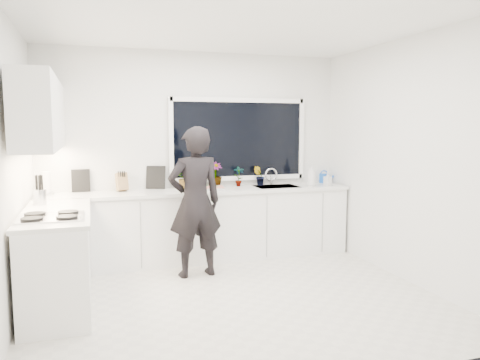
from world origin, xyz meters
name	(u,v)px	position (x,y,z in m)	size (l,w,h in m)	color
floor	(234,298)	(0.00, 0.00, -0.01)	(4.00, 3.50, 0.02)	beige
wall_back	(195,155)	(0.00, 1.76, 1.35)	(4.00, 0.02, 2.70)	white
wall_left	(8,171)	(-2.01, 0.00, 1.35)	(0.02, 3.50, 2.70)	white
wall_right	(406,160)	(2.01, 0.00, 1.35)	(0.02, 3.50, 2.70)	white
ceiling	(234,22)	(0.00, 0.00, 2.71)	(4.00, 3.50, 0.02)	white
window	(239,139)	(0.60, 1.73, 1.55)	(1.80, 0.02, 1.00)	black
base_cabinets_back	(201,226)	(0.00, 1.45, 0.44)	(3.92, 0.58, 0.88)	white
base_cabinets_left	(58,260)	(-1.67, 0.35, 0.44)	(0.58, 1.60, 0.88)	white
countertop_back	(201,191)	(0.00, 1.44, 0.90)	(3.94, 0.62, 0.04)	silver
countertop_left	(56,213)	(-1.67, 0.35, 0.90)	(0.62, 1.60, 0.04)	silver
upper_cabinets	(41,114)	(-1.79, 0.70, 1.85)	(0.34, 2.10, 0.70)	white
sink	(276,190)	(1.05, 1.45, 0.87)	(0.58, 0.42, 0.14)	silver
faucet	(271,177)	(1.05, 1.65, 1.03)	(0.03, 0.03, 0.22)	silver
stovetop	(51,217)	(-1.69, 0.00, 0.94)	(0.56, 0.48, 0.03)	black
person	(195,202)	(-0.21, 0.82, 0.86)	(0.63, 0.41, 1.73)	black
pizza_tray	(209,188)	(0.10, 1.42, 0.94)	(0.41, 0.30, 0.03)	silver
pizza	(209,187)	(0.10, 1.42, 0.95)	(0.38, 0.27, 0.01)	#C73E1A
watering_can	(324,178)	(1.85, 1.61, 0.98)	(0.14, 0.14, 0.13)	#134DB5
paper_towel_roll	(46,184)	(-1.85, 1.55, 1.05)	(0.11, 0.11, 0.26)	silver
knife_block	(122,182)	(-0.97, 1.59, 1.03)	(0.13, 0.10, 0.22)	olive
utensil_crock	(40,197)	(-1.85, 0.80, 1.00)	(0.13, 0.13, 0.16)	silver
picture_frame_large	(81,181)	(-1.46, 1.69, 1.06)	(0.22, 0.02, 0.28)	black
picture_frame_small	(156,177)	(-0.54, 1.69, 1.07)	(0.25, 0.02, 0.30)	black
herb_plants	(211,176)	(0.17, 1.61, 1.07)	(1.27, 0.32, 0.34)	#26662D
soap_bottles	(315,176)	(1.55, 1.30, 1.06)	(0.37, 0.13, 0.31)	#D8BF66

